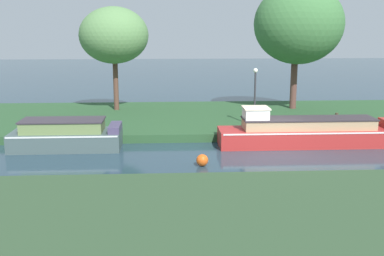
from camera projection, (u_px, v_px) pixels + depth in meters
The scene contains 10 objects.
ground_plane at pixel (273, 152), 21.09m from camera, with size 120.00×120.00×0.00m, color #233A46.
riverbank_far at pixel (246, 118), 27.88m from camera, with size 72.00×10.00×0.40m, color #294F2C.
riverbank_near at pixel (350, 236), 12.27m from camera, with size 72.00×10.00×0.40m, color #2E472C.
red_barge at pixel (313, 132), 22.24m from camera, with size 8.98×1.80×1.85m.
slate_narrowboat at pixel (67, 136), 21.62m from camera, with size 4.96×2.01×1.37m.
willow_tree_left at pixel (114, 36), 28.37m from camera, with size 4.15×3.88×6.25m.
willow_tree_centre at pixel (299, 24), 28.32m from camera, with size 5.39×4.69×7.62m.
lamp_post at pixel (255, 90), 24.34m from camera, with size 0.24×0.24×3.01m.
mooring_post_near at pixel (336, 121), 23.75m from camera, with size 0.16×0.16×0.86m, color #443C2A.
channel_buoy at pixel (202, 160), 19.03m from camera, with size 0.49×0.49×0.49m, color #E55919.
Camera 1 is at (-4.72, -20.14, 5.56)m, focal length 44.33 mm.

